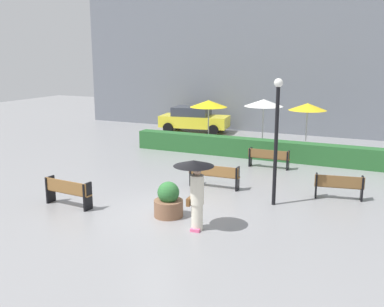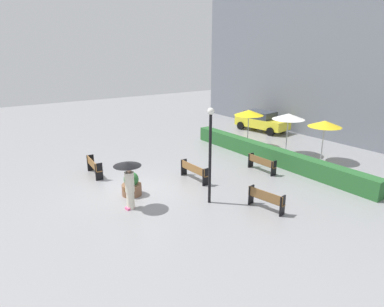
{
  "view_description": "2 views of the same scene",
  "coord_description": "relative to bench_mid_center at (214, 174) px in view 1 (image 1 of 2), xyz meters",
  "views": [
    {
      "loc": [
        6.21,
        -11.56,
        4.82
      ],
      "look_at": [
        -0.95,
        4.09,
        0.97
      ],
      "focal_mm": 42.08,
      "sensor_mm": 36.0,
      "label": 1
    },
    {
      "loc": [
        13.03,
        -5.81,
        6.23
      ],
      "look_at": [
        -0.11,
        3.35,
        1.23
      ],
      "focal_mm": 31.14,
      "sensor_mm": 36.0,
      "label": 2
    }
  ],
  "objects": [
    {
      "name": "planter_pot",
      "position": [
        -0.15,
        -3.29,
        -0.05
      ],
      "size": [
        0.88,
        0.88,
        1.08
      ],
      "color": "brown",
      "rests_on": "ground"
    },
    {
      "name": "ground_plane",
      "position": [
        -0.36,
        -3.13,
        -0.51
      ],
      "size": [
        60.0,
        60.0,
        0.0
      ],
      "primitive_type": "plane",
      "color": "gray"
    },
    {
      "name": "hedge_strip",
      "position": [
        0.24,
        5.27,
        -0.07
      ],
      "size": [
        12.74,
        0.7,
        0.9
      ],
      "primitive_type": "cube",
      "color": "#28602D",
      "rests_on": "ground"
    },
    {
      "name": "patio_umbrella_white",
      "position": [
        -0.23,
        7.16,
        1.88
      ],
      "size": [
        1.94,
        1.94,
        2.58
      ],
      "color": "silver",
      "rests_on": "ground"
    },
    {
      "name": "bench_far_right",
      "position": [
        4.31,
        0.53,
        -0.02
      ],
      "size": [
        1.62,
        0.58,
        0.83
      ],
      "color": "brown",
      "rests_on": "ground"
    },
    {
      "name": "bench_back_row",
      "position": [
        1.05,
        3.68,
        -0.03
      ],
      "size": [
        1.76,
        0.38,
        0.81
      ],
      "color": "brown",
      "rests_on": "ground"
    },
    {
      "name": "bench_near_left",
      "position": [
        -3.49,
        -3.84,
        0.01
      ],
      "size": [
        1.74,
        0.49,
        0.88
      ],
      "color": "olive",
      "rests_on": "ground"
    },
    {
      "name": "lamp_post",
      "position": [
        2.47,
        -0.92,
        1.97
      ],
      "size": [
        0.28,
        0.28,
        4.07
      ],
      "color": "black",
      "rests_on": "ground"
    },
    {
      "name": "parked_car",
      "position": [
        -5.62,
        10.6,
        0.3
      ],
      "size": [
        4.4,
        2.44,
        1.57
      ],
      "color": "yellow",
      "rests_on": "ground"
    },
    {
      "name": "building_facade",
      "position": [
        -0.36,
        12.87,
        4.85
      ],
      "size": [
        28.0,
        1.2,
        10.73
      ],
      "primitive_type": "cube",
      "color": "slate",
      "rests_on": "ground"
    },
    {
      "name": "bench_mid_center",
      "position": [
        0.0,
        0.0,
        0.0
      ],
      "size": [
        1.9,
        0.41,
        0.85
      ],
      "color": "olive",
      "rests_on": "ground"
    },
    {
      "name": "pedestrian_with_umbrella",
      "position": [
        1.02,
        -3.91,
        0.85
      ],
      "size": [
        1.12,
        1.12,
        1.99
      ],
      "color": "silver",
      "rests_on": "ground"
    },
    {
      "name": "patio_umbrella_yellow_far",
      "position": [
        1.82,
        7.82,
        1.71
      ],
      "size": [
        1.87,
        1.87,
        2.41
      ],
      "color": "silver",
      "rests_on": "ground"
    },
    {
      "name": "patio_umbrella_yellow",
      "position": [
        -2.91,
        6.49,
        1.78
      ],
      "size": [
        1.9,
        1.9,
        2.48
      ],
      "color": "silver",
      "rests_on": "ground"
    }
  ]
}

